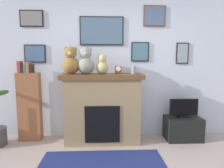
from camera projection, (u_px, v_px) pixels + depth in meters
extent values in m
cube|color=silver|center=(116.00, 68.00, 3.80)|extent=(5.20, 0.12, 2.60)
cube|color=black|center=(102.00, 31.00, 3.62)|extent=(0.81, 0.02, 0.52)
cube|color=slate|center=(102.00, 31.00, 3.61)|extent=(0.77, 0.00, 0.48)
cube|color=black|center=(31.00, 18.00, 3.54)|extent=(0.42, 0.02, 0.30)
cube|color=gray|center=(31.00, 18.00, 3.53)|extent=(0.38, 0.00, 0.26)
cube|color=black|center=(140.00, 52.00, 3.70)|extent=(0.33, 0.02, 0.36)
cube|color=slate|center=(140.00, 52.00, 3.69)|extent=(0.29, 0.00, 0.32)
cube|color=black|center=(182.00, 53.00, 3.74)|extent=(0.24, 0.02, 0.40)
cube|color=#8B96A4|center=(183.00, 53.00, 3.73)|extent=(0.20, 0.00, 0.36)
cube|color=black|center=(35.00, 54.00, 3.62)|extent=(0.39, 0.02, 0.33)
cube|color=#44628A|center=(35.00, 54.00, 3.61)|extent=(0.35, 0.00, 0.29)
cube|color=brown|center=(154.00, 16.00, 3.63)|extent=(0.41, 0.02, 0.38)
cube|color=slate|center=(155.00, 16.00, 3.62)|extent=(0.37, 0.00, 0.34)
cube|color=#8E7653|center=(102.00, 110.00, 3.54)|extent=(1.29, 0.55, 1.14)
cube|color=brown|center=(102.00, 76.00, 3.46)|extent=(1.41, 0.61, 0.08)
cube|color=black|center=(102.00, 124.00, 3.28)|extent=(0.58, 0.02, 0.63)
cube|color=brown|center=(30.00, 107.00, 3.55)|extent=(0.40, 0.16, 1.24)
cube|color=#B22F35|center=(20.00, 67.00, 3.46)|extent=(0.05, 0.13, 0.21)
cube|color=black|center=(23.00, 69.00, 3.46)|extent=(0.04, 0.13, 0.14)
cube|color=#3C763C|center=(26.00, 68.00, 3.46)|extent=(0.03, 0.13, 0.18)
cube|color=#9A5D48|center=(28.00, 67.00, 3.46)|extent=(0.06, 0.13, 0.19)
cube|color=black|center=(32.00, 69.00, 3.47)|extent=(0.05, 0.13, 0.15)
ellipsoid|color=#31682D|center=(1.00, 93.00, 3.25)|extent=(0.16, 0.37, 0.08)
cube|color=black|center=(183.00, 128.00, 3.62)|extent=(0.64, 0.40, 0.42)
cube|color=black|center=(183.00, 116.00, 3.59)|extent=(0.20, 0.14, 0.04)
cube|color=black|center=(184.00, 107.00, 3.57)|extent=(0.52, 0.03, 0.30)
cube|color=black|center=(184.00, 107.00, 3.56)|extent=(0.48, 0.00, 0.26)
cube|color=navy|center=(102.00, 168.00, 2.66)|extent=(1.78, 1.07, 0.01)
cylinder|color=gray|center=(134.00, 70.00, 3.46)|extent=(0.08, 0.08, 0.14)
cube|color=brown|center=(118.00, 70.00, 3.44)|extent=(0.11, 0.08, 0.14)
cylinder|color=white|center=(118.00, 69.00, 3.40)|extent=(0.09, 0.01, 0.09)
sphere|color=olive|center=(71.00, 66.00, 3.40)|extent=(0.30, 0.30, 0.30)
sphere|color=olive|center=(71.00, 53.00, 3.37)|extent=(0.21, 0.21, 0.21)
sphere|color=olive|center=(66.00, 49.00, 3.36)|extent=(0.07, 0.07, 0.07)
sphere|color=olive|center=(75.00, 49.00, 3.37)|extent=(0.07, 0.07, 0.07)
sphere|color=beige|center=(70.00, 53.00, 3.29)|extent=(0.06, 0.06, 0.06)
sphere|color=gray|center=(86.00, 66.00, 3.41)|extent=(0.29, 0.29, 0.29)
sphere|color=gray|center=(86.00, 53.00, 3.38)|extent=(0.21, 0.21, 0.21)
sphere|color=gray|center=(81.00, 49.00, 3.37)|extent=(0.07, 0.07, 0.07)
sphere|color=gray|center=(90.00, 49.00, 3.38)|extent=(0.07, 0.07, 0.07)
sphere|color=beige|center=(85.00, 53.00, 3.30)|extent=(0.06, 0.06, 0.06)
sphere|color=#C6BC81|center=(102.00, 68.00, 3.43)|extent=(0.22, 0.22, 0.22)
sphere|color=#C6BC81|center=(102.00, 59.00, 3.41)|extent=(0.16, 0.16, 0.16)
sphere|color=#C6BC81|center=(99.00, 56.00, 3.40)|extent=(0.05, 0.05, 0.05)
sphere|color=#C6BC81|center=(105.00, 56.00, 3.40)|extent=(0.05, 0.05, 0.05)
sphere|color=beige|center=(102.00, 59.00, 3.35)|extent=(0.05, 0.05, 0.05)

